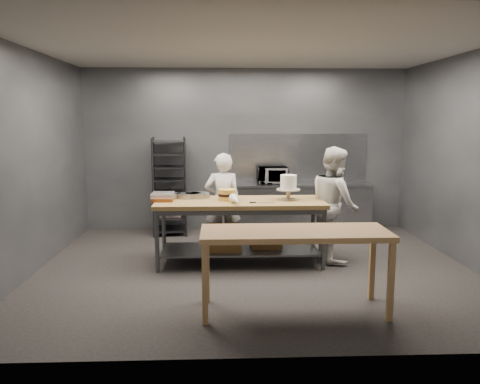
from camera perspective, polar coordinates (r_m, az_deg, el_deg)
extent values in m
plane|color=black|center=(6.65, 1.77, -9.25)|extent=(6.00, 6.00, 0.00)
cube|color=#4C4F54|center=(8.84, 0.66, 5.17)|extent=(6.00, 0.04, 3.00)
cube|color=olive|center=(6.69, -0.02, -1.29)|extent=(2.40, 0.90, 0.06)
cube|color=#47494C|center=(6.84, -0.02, -6.99)|extent=(2.25, 0.75, 0.03)
cylinder|color=#47494C|center=(6.46, -10.09, -5.97)|extent=(0.06, 0.06, 0.86)
cylinder|color=#47494C|center=(7.21, -9.26, -4.39)|extent=(0.06, 0.06, 0.86)
cylinder|color=#47494C|center=(6.55, 10.19, -5.76)|extent=(0.06, 0.06, 0.86)
cylinder|color=#47494C|center=(7.29, 8.87, -4.23)|extent=(0.06, 0.06, 0.86)
cube|color=brown|center=(6.75, -1.99, -5.57)|extent=(0.50, 0.40, 0.35)
cube|color=brown|center=(6.92, 3.12, -5.43)|extent=(0.45, 0.38, 0.30)
cube|color=#99673F|center=(5.02, 6.70, -4.99)|extent=(2.00, 0.70, 0.06)
cube|color=#99673F|center=(4.81, -4.29, -11.19)|extent=(0.06, 0.06, 0.84)
cube|color=#99673F|center=(5.38, -4.07, -9.00)|extent=(0.06, 0.06, 0.84)
cube|color=#99673F|center=(5.11, 17.91, -10.39)|extent=(0.06, 0.06, 0.84)
cube|color=#99673F|center=(5.65, 15.80, -8.45)|extent=(0.06, 0.06, 0.84)
cube|color=slate|center=(8.69, 7.36, 0.93)|extent=(2.60, 0.60, 0.04)
cube|color=slate|center=(8.77, 7.30, -1.99)|extent=(2.56, 0.56, 0.86)
cube|color=slate|center=(8.94, 7.10, 4.18)|extent=(2.60, 0.02, 0.90)
cube|color=black|center=(8.54, -8.58, 0.73)|extent=(0.66, 0.70, 1.75)
cube|color=silver|center=(8.60, -8.53, -1.48)|extent=(0.40, 0.27, 0.45)
imported|color=silver|center=(7.36, -2.12, -1.25)|extent=(0.60, 0.42, 1.55)
imported|color=silver|center=(7.01, 11.43, -1.41)|extent=(0.73, 0.88, 1.68)
imported|color=black|center=(8.60, 4.02, 2.04)|extent=(0.54, 0.37, 0.30)
cylinder|color=#B4A990|center=(6.77, 5.89, -0.87)|extent=(0.20, 0.20, 0.02)
cylinder|color=#B4A990|center=(6.76, 5.90, -0.28)|extent=(0.06, 0.06, 0.12)
cylinder|color=#B4A990|center=(6.75, 5.91, 0.30)|extent=(0.34, 0.34, 0.02)
cylinder|color=white|center=(6.73, 5.93, 1.23)|extent=(0.23, 0.23, 0.20)
cylinder|color=gold|center=(6.70, -1.58, -0.75)|extent=(0.25, 0.25, 0.06)
cylinder|color=black|center=(6.69, -1.59, -0.33)|extent=(0.25, 0.25, 0.04)
cylinder|color=gold|center=(6.68, -1.59, 0.09)|extent=(0.25, 0.25, 0.06)
cylinder|color=gray|center=(6.88, -6.65, -0.49)|extent=(0.26, 0.26, 0.07)
cylinder|color=gray|center=(6.92, -4.96, -0.41)|extent=(0.29, 0.29, 0.07)
cylinder|color=gray|center=(6.93, -8.31, -0.46)|extent=(0.25, 0.25, 0.07)
cylinder|color=gray|center=(6.92, -5.75, -0.42)|extent=(0.24, 0.24, 0.07)
cone|color=white|center=(6.36, -0.52, -1.00)|extent=(0.18, 0.39, 0.12)
cube|color=slate|center=(6.49, 3.14, -1.32)|extent=(0.28, 0.02, 0.00)
cube|color=black|center=(6.47, 1.55, -1.28)|extent=(0.09, 0.02, 0.02)
cube|color=#954F1D|center=(6.69, -9.46, -0.92)|extent=(0.30, 0.20, 0.05)
cube|color=silver|center=(6.68, -9.47, -0.46)|extent=(0.31, 0.21, 0.06)
cube|color=#954F1D|center=(6.83, -9.32, -0.73)|extent=(0.30, 0.20, 0.05)
cube|color=silver|center=(6.82, -9.33, -0.27)|extent=(0.31, 0.21, 0.06)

